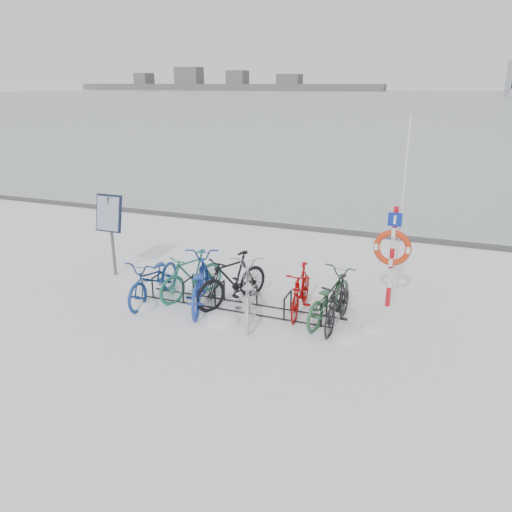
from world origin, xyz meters
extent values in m
plane|color=white|center=(0.00, 0.00, 0.00)|extent=(900.00, 900.00, 0.00)
cube|color=#A2B1B7|center=(0.00, 155.00, 0.01)|extent=(400.00, 298.00, 0.02)
cube|color=#3F3F42|center=(0.00, 5.90, 0.05)|extent=(400.00, 0.25, 0.10)
cylinder|color=black|center=(-1.80, -0.22, 0.22)|extent=(0.04, 0.04, 0.44)
cylinder|color=black|center=(-1.80, 0.22, 0.22)|extent=(0.04, 0.04, 0.44)
cylinder|color=black|center=(-1.80, 0.00, 0.44)|extent=(0.04, 0.44, 0.04)
cylinder|color=black|center=(-1.08, -0.22, 0.22)|extent=(0.04, 0.04, 0.44)
cylinder|color=black|center=(-1.08, 0.22, 0.22)|extent=(0.04, 0.04, 0.44)
cylinder|color=black|center=(-1.08, 0.00, 0.44)|extent=(0.04, 0.44, 0.04)
cylinder|color=black|center=(-0.36, -0.22, 0.22)|extent=(0.04, 0.04, 0.44)
cylinder|color=black|center=(-0.36, 0.22, 0.22)|extent=(0.04, 0.04, 0.44)
cylinder|color=black|center=(-0.36, 0.00, 0.44)|extent=(0.04, 0.44, 0.04)
cylinder|color=black|center=(0.36, -0.22, 0.22)|extent=(0.04, 0.04, 0.44)
cylinder|color=black|center=(0.36, 0.22, 0.22)|extent=(0.04, 0.04, 0.44)
cylinder|color=black|center=(0.36, 0.00, 0.44)|extent=(0.04, 0.44, 0.04)
cylinder|color=black|center=(1.08, -0.22, 0.22)|extent=(0.04, 0.04, 0.44)
cylinder|color=black|center=(1.08, 0.22, 0.22)|extent=(0.04, 0.04, 0.44)
cylinder|color=black|center=(1.08, 0.00, 0.44)|extent=(0.04, 0.44, 0.04)
cylinder|color=black|center=(1.80, -0.22, 0.22)|extent=(0.04, 0.04, 0.44)
cylinder|color=black|center=(1.80, 0.22, 0.22)|extent=(0.04, 0.04, 0.44)
cylinder|color=black|center=(1.80, 0.00, 0.44)|extent=(0.04, 0.44, 0.04)
cylinder|color=black|center=(0.00, -0.22, 0.02)|extent=(4.00, 0.03, 0.03)
cylinder|color=black|center=(0.00, 0.22, 0.02)|extent=(4.00, 0.03, 0.03)
cylinder|color=#595B5E|center=(-3.36, 0.64, 0.93)|extent=(0.07, 0.07, 1.86)
cube|color=black|center=(-3.36, 0.61, 1.50)|extent=(0.64, 0.24, 0.84)
cube|color=#8C99AD|center=(-3.36, 0.57, 1.50)|extent=(0.58, 0.17, 0.75)
cylinder|color=red|center=(2.84, 1.16, 0.21)|extent=(0.09, 0.09, 0.41)
cylinder|color=silver|center=(2.84, 1.16, 0.62)|extent=(0.09, 0.09, 0.41)
cylinder|color=red|center=(2.84, 1.16, 1.03)|extent=(0.09, 0.09, 0.41)
cylinder|color=silver|center=(2.84, 1.16, 1.44)|extent=(0.09, 0.09, 0.41)
cylinder|color=red|center=(2.84, 1.16, 1.85)|extent=(0.09, 0.09, 0.41)
torus|color=red|center=(2.84, 1.07, 1.26)|extent=(0.72, 0.12, 0.72)
cube|color=navy|center=(2.84, 1.08, 1.83)|extent=(0.26, 0.03, 0.26)
cylinder|color=silver|center=(2.93, 1.21, 1.87)|extent=(0.03, 0.03, 3.75)
cube|color=#505050|center=(-120.00, 260.00, 1.75)|extent=(180.00, 12.00, 3.50)
cube|color=#505050|center=(-150.00, 260.00, 5.50)|extent=(24.00, 10.00, 8.00)
cube|color=#505050|center=(-90.00, 260.00, 5.00)|extent=(20.00, 10.00, 6.00)
imported|color=navy|center=(-1.74, -0.22, 0.49)|extent=(0.68, 1.89, 0.99)
imported|color=#226E59|center=(-1.08, 0.17, 0.51)|extent=(1.08, 1.74, 1.01)
imported|color=#1C3AA5|center=(-0.75, -0.13, 0.52)|extent=(1.32, 2.11, 1.05)
imported|color=black|center=(-0.15, 0.18, 0.54)|extent=(1.27, 1.85, 1.09)
imported|color=#B1B5B8|center=(0.32, -0.24, 0.52)|extent=(1.38, 2.10, 1.04)
imported|color=#920505|center=(1.25, 0.28, 0.48)|extent=(0.56, 1.63, 0.97)
imported|color=#285835|center=(1.84, 0.18, 0.48)|extent=(0.98, 1.91, 0.95)
imported|color=black|center=(2.06, -0.05, 0.48)|extent=(0.55, 1.61, 0.95)
ellipsoid|color=white|center=(-2.50, 0.14, 0.00)|extent=(0.42, 0.42, 0.15)
ellipsoid|color=white|center=(0.01, -0.67, 0.00)|extent=(0.68, 0.68, 0.24)
ellipsoid|color=white|center=(-1.81, -0.60, 0.00)|extent=(0.62, 0.62, 0.22)
ellipsoid|color=white|center=(2.34, -0.47, 0.00)|extent=(0.58, 0.58, 0.20)
ellipsoid|color=white|center=(2.72, 0.05, 0.00)|extent=(0.48, 0.48, 0.17)
ellipsoid|color=white|center=(0.77, 0.39, 0.00)|extent=(0.35, 0.35, 0.12)
camera|label=1|loc=(3.64, -8.40, 4.28)|focal=35.00mm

